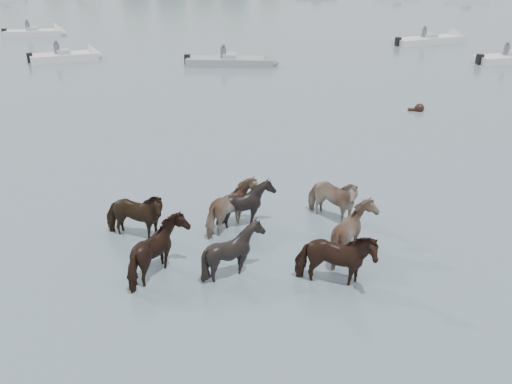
{
  "coord_description": "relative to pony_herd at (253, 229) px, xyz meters",
  "views": [
    {
      "loc": [
        2.02,
        -10.76,
        7.03
      ],
      "look_at": [
        1.31,
        2.21,
        1.1
      ],
      "focal_mm": 38.5,
      "sensor_mm": 36.0,
      "label": 1
    }
  ],
  "objects": [
    {
      "name": "ground",
      "position": [
        -1.3,
        -1.16,
        -0.57
      ],
      "size": [
        400.0,
        400.0,
        0.0
      ],
      "primitive_type": "plane",
      "color": "#4D646F",
      "rests_on": "ground"
    },
    {
      "name": "pony_herd",
      "position": [
        0.0,
        0.0,
        0.0
      ],
      "size": [
        7.15,
        4.72,
        1.53
      ],
      "color": "black",
      "rests_on": "ground"
    },
    {
      "name": "swimming_pony",
      "position": [
        6.8,
        12.81,
        -0.47
      ],
      "size": [
        0.72,
        0.44,
        0.44
      ],
      "color": "black",
      "rests_on": "ground"
    },
    {
      "name": "motorboat_a",
      "position": [
        -13.05,
        23.63,
        -0.34
      ],
      "size": [
        4.82,
        3.43,
        1.92
      ],
      "rotation": [
        0.0,
        0.0,
        0.45
      ],
      "color": "silver",
      "rests_on": "ground"
    },
    {
      "name": "motorboat_b",
      "position": [
        -2.0,
        22.47,
        -0.34
      ],
      "size": [
        5.97,
        1.6,
        1.92
      ],
      "rotation": [
        0.0,
        0.0,
        -0.0
      ],
      "color": "gray",
      "rests_on": "ground"
    },
    {
      "name": "motorboat_c",
      "position": [
        12.23,
        31.82,
        -0.35
      ],
      "size": [
        6.28,
        4.35,
        1.92
      ],
      "rotation": [
        0.0,
        0.0,
        0.49
      ],
      "color": "silver",
      "rests_on": "ground"
    },
    {
      "name": "motorboat_f",
      "position": [
        -19.33,
        33.49,
        -0.34
      ],
      "size": [
        5.16,
        2.68,
        1.92
      ],
      "rotation": [
        0.0,
        0.0,
        0.23
      ],
      "color": "silver",
      "rests_on": "ground"
    }
  ]
}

